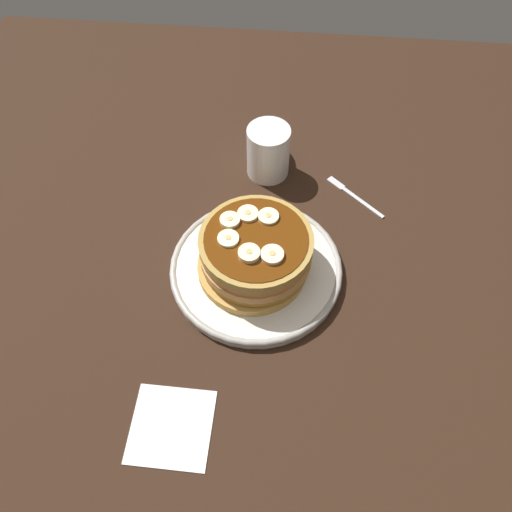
{
  "coord_description": "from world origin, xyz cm",
  "views": [
    {
      "loc": [
        -45.53,
        -4.43,
        70.17
      ],
      "look_at": [
        0.0,
        0.0,
        4.55
      ],
      "focal_mm": 35.82,
      "sensor_mm": 36.0,
      "label": 1
    }
  ],
  "objects": [
    {
      "name": "ground_plane",
      "position": [
        0.0,
        0.0,
        -1.5
      ],
      "size": [
        140.0,
        140.0,
        3.0
      ],
      "primitive_type": "cube",
      "color": "black"
    },
    {
      "name": "plate",
      "position": [
        0.0,
        0.0,
        1.05
      ],
      "size": [
        27.95,
        27.95,
        1.96
      ],
      "color": "silver",
      "rests_on": "ground_plane"
    },
    {
      "name": "pancake_stack",
      "position": [
        -0.1,
        0.06,
        5.44
      ],
      "size": [
        18.26,
        18.32,
        7.62
      ],
      "color": "tan",
      "rests_on": "plate"
    },
    {
      "name": "banana_slice_0",
      "position": [
        -3.0,
        -2.66,
        9.5
      ],
      "size": [
        3.45,
        3.45,
        0.88
      ],
      "color": "#FDE6B6",
      "rests_on": "pancake_stack"
    },
    {
      "name": "banana_slice_1",
      "position": [
        -3.14,
        0.7,
        9.57
      ],
      "size": [
        3.29,
        3.29,
        1.03
      ],
      "color": "#F5E7B4",
      "rests_on": "pancake_stack"
    },
    {
      "name": "banana_slice_2",
      "position": [
        4.39,
        1.69,
        9.42
      ],
      "size": [
        3.3,
        3.3,
        0.72
      ],
      "color": "#FDE4B4",
      "rests_on": "pancake_stack"
    },
    {
      "name": "banana_slice_3",
      "position": [
        4.16,
        -1.52,
        9.41
      ],
      "size": [
        3.25,
        3.25,
        0.71
      ],
      "color": "#ECF3B9",
      "rests_on": "pancake_stack"
    },
    {
      "name": "banana_slice_4",
      "position": [
        2.82,
        4.27,
        9.49
      ],
      "size": [
        3.14,
        3.14,
        0.85
      ],
      "color": "#FCEAB4",
      "rests_on": "pancake_stack"
    },
    {
      "name": "banana_slice_5",
      "position": [
        -0.65,
        4.09,
        9.4
      ],
      "size": [
        3.27,
        3.27,
        0.69
      ],
      "color": "#F0EFB9",
      "rests_on": "pancake_stack"
    },
    {
      "name": "coffee_mug",
      "position": [
        23.38,
        0.26,
        5.09
      ],
      "size": [
        11.49,
        7.82,
        9.89
      ],
      "color": "white",
      "rests_on": "ground_plane"
    },
    {
      "name": "napkin",
      "position": [
        -26.15,
        9.03,
        0.15
      ],
      "size": [
        11.08,
        11.08,
        0.3
      ],
      "primitive_type": "cube",
      "rotation": [
        0.0,
        0.0,
        -0.01
      ],
      "color": "white",
      "rests_on": "ground_plane"
    },
    {
      "name": "fork",
      "position": [
        18.38,
        -15.84,
        0.25
      ],
      "size": [
        9.36,
        10.38,
        0.5
      ],
      "color": "silver",
      "rests_on": "ground_plane"
    }
  ]
}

